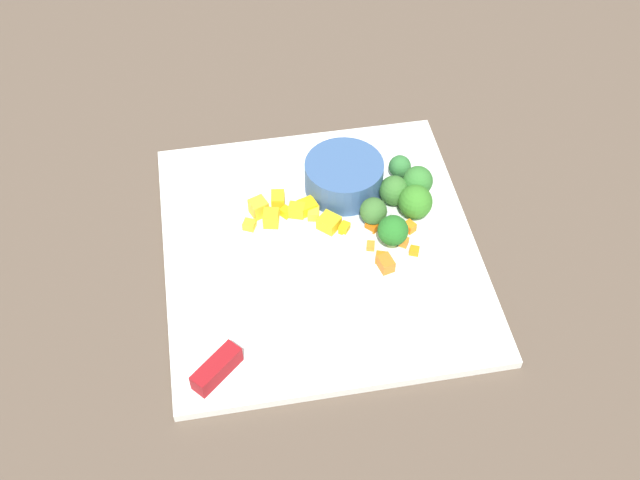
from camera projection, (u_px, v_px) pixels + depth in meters
ground_plane at (320, 252)px, 0.96m from camera, size 4.00×4.00×0.00m
cutting_board at (320, 248)px, 0.96m from camera, size 0.40×0.38×0.01m
prep_bowl at (344, 176)px, 1.00m from camera, size 0.10×0.10×0.04m
chef_knife at (263, 325)px, 0.87m from camera, size 0.24×0.27×0.02m
carrot_dice_0 at (371, 246)px, 0.95m from camera, size 0.01×0.01×0.01m
carrot_dice_1 at (399, 231)px, 0.96m from camera, size 0.02×0.02×0.01m
carrot_dice_2 at (410, 227)px, 0.96m from camera, size 0.02×0.02×0.01m
carrot_dice_3 at (386, 264)px, 0.92m from camera, size 0.02×0.02×0.02m
carrot_dice_4 at (373, 225)px, 0.96m from camera, size 0.02×0.02×0.01m
carrot_dice_5 at (414, 251)px, 0.94m from camera, size 0.01×0.01×0.01m
carrot_dice_6 at (382, 258)px, 0.93m from camera, size 0.02×0.02×0.01m
carrot_dice_7 at (404, 242)px, 0.95m from camera, size 0.01×0.01×0.01m
pepper_dice_0 at (307, 207)px, 0.98m from camera, size 0.03×0.03×0.02m
pepper_dice_1 at (286, 212)px, 0.98m from camera, size 0.02×0.02×0.01m
pepper_dice_2 at (271, 218)px, 0.97m from camera, size 0.02×0.02×0.02m
pepper_dice_3 at (314, 213)px, 0.98m from camera, size 0.02×0.02×0.01m
pepper_dice_4 at (249, 225)px, 0.97m from camera, size 0.02×0.02×0.01m
pepper_dice_5 at (344, 228)px, 0.96m from camera, size 0.02×0.02×0.01m
pepper_dice_6 at (278, 200)px, 0.99m from camera, size 0.02×0.02×0.02m
pepper_dice_7 at (259, 208)px, 0.98m from camera, size 0.03×0.03×0.02m
pepper_dice_8 at (329, 223)px, 0.96m from camera, size 0.03×0.03×0.02m
pepper_dice_9 at (297, 210)px, 0.98m from camera, size 0.02×0.02×0.02m
broccoli_floret_0 at (373, 211)px, 0.96m from camera, size 0.03×0.03×0.04m
broccoli_floret_1 at (394, 191)px, 0.98m from camera, size 0.04×0.04×0.04m
broccoli_floret_2 at (415, 202)px, 0.97m from camera, size 0.04×0.04×0.04m
broccoli_floret_3 at (400, 167)px, 1.02m from camera, size 0.03×0.03×0.03m
broccoli_floret_4 at (393, 231)px, 0.93m from camera, size 0.04×0.04×0.04m
broccoli_floret_5 at (418, 181)px, 0.99m from camera, size 0.04×0.04×0.05m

